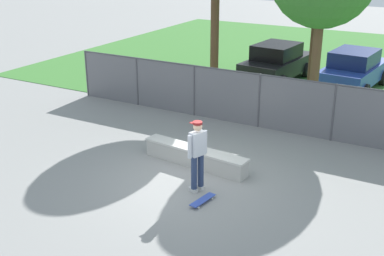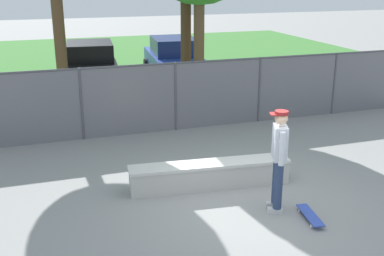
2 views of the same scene
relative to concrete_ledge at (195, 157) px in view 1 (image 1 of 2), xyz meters
name	(u,v)px [view 1 (image 1 of 2)]	position (x,y,z in m)	size (l,w,h in m)	color
ground_plane	(190,182)	(0.39, -0.98, -0.26)	(80.00, 80.00, 0.00)	gray
grass_strip	(334,64)	(0.39, 13.97, -0.25)	(26.65, 20.00, 0.02)	#3D7A33
concrete_ledge	(195,157)	(0.00, 0.00, 0.00)	(3.21, 0.80, 0.51)	#B7B5AD
skateboarder	(197,153)	(0.77, -1.29, 0.77)	(0.38, 0.57, 1.84)	beige
skateboard	(203,200)	(1.17, -1.76, -0.19)	(0.32, 0.82, 0.09)	#334CB2
chainlink_fence	(259,99)	(0.39, 3.67, 0.74)	(14.72, 0.07, 1.83)	#4C4C51
car_black	(277,62)	(-1.12, 9.56, 0.58)	(2.33, 4.36, 1.66)	black
car_blue	(354,69)	(2.14, 9.84, 0.58)	(2.33, 4.36, 1.66)	#233D9E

